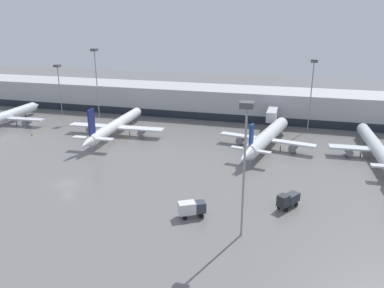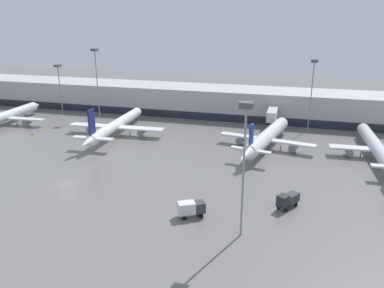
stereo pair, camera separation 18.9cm
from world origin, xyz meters
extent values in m
plane|color=slate|center=(0.00, 0.00, 0.00)|extent=(320.00, 320.00, 0.00)
cube|color=#B2B2B7|center=(0.00, 62.00, 4.50)|extent=(160.00, 16.00, 9.00)
cube|color=#1E232D|center=(0.00, 53.95, 1.20)|extent=(156.80, 0.10, 2.40)
cube|color=#BCBCC1|center=(34.45, 48.89, 4.60)|extent=(2.60, 10.23, 2.80)
cylinder|color=#3F4247|center=(34.45, 44.37, 1.60)|extent=(0.44, 0.44, 3.20)
cylinder|color=silver|center=(34.66, 32.46, 2.88)|extent=(8.59, 27.43, 3.32)
cone|color=silver|center=(37.68, 47.64, 2.88)|extent=(3.80, 4.19, 3.15)
cone|color=silver|center=(31.51, 16.63, 2.88)|extent=(3.90, 5.46, 2.98)
cube|color=silver|center=(34.53, 31.79, 2.22)|extent=(23.39, 6.78, 0.44)
cube|color=silver|center=(32.21, 20.14, 3.21)|extent=(8.97, 2.97, 0.35)
cube|color=navy|center=(32.21, 20.14, 6.40)|extent=(0.75, 2.06, 5.04)
cylinder|color=slate|center=(28.10, 33.07, 1.22)|extent=(2.27, 2.78, 1.82)
cylinder|color=slate|center=(40.95, 30.51, 1.22)|extent=(2.27, 2.78, 1.82)
cylinder|color=#2D2D33|center=(36.39, 41.16, 0.70)|extent=(0.20, 0.20, 1.39)
cylinder|color=#2D2D33|center=(30.72, 31.85, 0.70)|extent=(0.20, 0.20, 1.39)
cylinder|color=#2D2D33|center=(38.06, 30.39, 0.70)|extent=(0.20, 0.20, 1.39)
cylinder|color=white|center=(-5.74, 32.70, 2.76)|extent=(4.31, 30.34, 2.74)
cone|color=white|center=(-6.61, 49.30, 2.76)|extent=(2.75, 3.14, 2.60)
cone|color=white|center=(-4.85, 15.54, 2.76)|extent=(2.67, 4.23, 2.46)
cube|color=white|center=(-5.70, 31.94, 2.22)|extent=(26.60, 4.49, 0.44)
cube|color=white|center=(-5.02, 18.80, 3.04)|extent=(10.14, 2.27, 0.35)
cube|color=navy|center=(-5.02, 18.80, 6.81)|extent=(0.51, 2.82, 6.46)
cylinder|color=slate|center=(-13.11, 31.55, 1.39)|extent=(1.68, 3.50, 1.51)
cylinder|color=slate|center=(1.70, 32.33, 1.39)|extent=(1.68, 3.50, 1.51)
cylinder|color=#2D2D33|center=(-6.26, 42.51, 0.77)|extent=(0.20, 0.20, 1.53)
cylinder|color=#2D2D33|center=(-9.89, 30.96, 0.77)|extent=(0.20, 0.20, 1.53)
cylinder|color=#2D2D33|center=(-1.44, 31.41, 0.77)|extent=(0.20, 0.20, 1.53)
cylinder|color=silver|center=(58.87, 32.36, 2.61)|extent=(4.36, 30.00, 2.86)
cone|color=silver|center=(58.04, 48.86, 2.61)|extent=(2.88, 3.28, 2.72)
cube|color=silver|center=(58.91, 31.61, 2.04)|extent=(20.27, 3.92, 0.44)
cylinder|color=slate|center=(53.27, 31.33, 1.17)|extent=(1.73, 3.28, 1.58)
cylinder|color=#2D2D33|center=(58.38, 42.06, 0.66)|extent=(0.20, 0.20, 1.32)
cylinder|color=#2D2D33|center=(55.72, 30.70, 0.66)|extent=(0.20, 0.20, 1.32)
cylinder|color=silver|center=(-42.27, 33.26, 2.61)|extent=(4.47, 25.73, 2.88)
cone|color=silver|center=(-43.17, 47.62, 2.61)|extent=(2.93, 3.33, 2.74)
cube|color=silver|center=(-42.23, 32.62, 2.03)|extent=(24.64, 4.08, 0.44)
cylinder|color=slate|center=(-35.38, 33.05, 1.16)|extent=(1.76, 2.91, 1.58)
cylinder|color=#2D2D33|center=(-42.79, 41.56, 0.66)|extent=(0.20, 0.20, 1.31)
cylinder|color=#2D2D33|center=(-38.28, 32.23, 0.66)|extent=(0.20, 0.20, 1.31)
cube|color=#2D333D|center=(41.38, 2.69, 1.43)|extent=(2.88, 3.28, 1.46)
cube|color=#26282D|center=(40.15, 0.74, 1.67)|extent=(2.23, 2.30, 1.95)
cylinder|color=black|center=(40.73, 0.30, 0.35)|extent=(0.58, 0.73, 0.70)
cylinder|color=black|center=(39.50, 1.06, 0.35)|extent=(0.58, 0.73, 0.70)
cylinder|color=black|center=(42.26, 2.74, 0.35)|extent=(0.58, 0.73, 0.70)
cylinder|color=black|center=(41.04, 3.51, 0.35)|extent=(0.58, 0.73, 0.70)
cube|color=silver|center=(25.70, -5.86, 1.63)|extent=(3.19, 2.88, 1.87)
cube|color=#333842|center=(27.56, -4.80, 1.55)|extent=(2.26, 2.29, 1.70)
cylinder|color=black|center=(27.21, -4.06, 0.35)|extent=(0.73, 0.57, 0.70)
cylinder|color=black|center=(28.02, -5.47, 0.35)|extent=(0.73, 0.57, 0.70)
cylinder|color=black|center=(24.89, -5.39, 0.35)|extent=(0.73, 0.57, 0.70)
cylinder|color=black|center=(25.70, -6.80, 0.35)|extent=(0.73, 0.57, 0.70)
cone|color=orange|center=(-2.36, 29.74, 0.37)|extent=(0.44, 0.44, 0.73)
cone|color=orange|center=(-27.42, 25.08, 0.37)|extent=(0.50, 0.50, 0.74)
cylinder|color=gray|center=(44.41, 50.89, 9.48)|extent=(0.30, 0.30, 18.96)
cube|color=#4C4C51|center=(44.41, 50.89, 19.36)|extent=(1.80, 1.80, 0.80)
cylinder|color=gray|center=(34.76, -8.69, 9.42)|extent=(0.30, 0.30, 18.85)
cube|color=#4C4C51|center=(34.76, -8.69, 19.25)|extent=(1.80, 1.80, 0.80)
cylinder|color=gray|center=(-20.13, 48.52, 10.37)|extent=(0.30, 0.30, 20.74)
cube|color=#4C4C51|center=(-20.13, 48.52, 21.14)|extent=(1.80, 1.80, 0.80)
cylinder|color=gray|center=(-35.05, 50.17, 7.64)|extent=(0.30, 0.30, 15.28)
cube|color=#4C4C51|center=(-35.05, 50.17, 15.68)|extent=(1.80, 1.80, 0.80)
camera|label=1|loc=(40.94, -56.18, 29.53)|focal=35.00mm
camera|label=2|loc=(41.12, -56.12, 29.53)|focal=35.00mm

